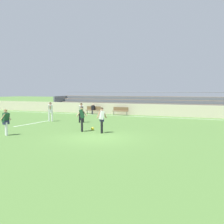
% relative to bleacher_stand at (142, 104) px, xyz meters
% --- Properties ---
extents(ground_plane, '(160.00, 160.00, 0.00)m').
position_rel_bleacher_stand_xyz_m(ground_plane, '(2.23, -16.76, -1.10)').
color(ground_plane, '#517A38').
extents(field_line_sideline, '(44.00, 0.12, 0.01)m').
position_rel_bleacher_stand_xyz_m(field_line_sideline, '(2.23, -3.93, -1.09)').
color(field_line_sideline, white).
rests_on(field_line_sideline, ground).
extents(field_line_penalty_mark, '(0.12, 4.40, 0.01)m').
position_rel_bleacher_stand_xyz_m(field_line_penalty_mark, '(-5.68, -13.00, -1.09)').
color(field_line_penalty_mark, white).
rests_on(field_line_penalty_mark, ground).
extents(sideline_wall, '(48.00, 0.16, 1.27)m').
position_rel_bleacher_stand_xyz_m(sideline_wall, '(2.23, -2.54, -0.46)').
color(sideline_wall, beige).
rests_on(sideline_wall, ground).
extents(bleacher_stand, '(23.57, 3.47, 2.57)m').
position_rel_bleacher_stand_xyz_m(bleacher_stand, '(0.00, 0.00, 0.00)').
color(bleacher_stand, '#897051').
rests_on(bleacher_stand, ground).
extents(bench_far_left, '(1.80, 0.40, 0.90)m').
position_rel_bleacher_stand_xyz_m(bench_far_left, '(-1.57, -3.24, -0.55)').
color(bench_far_left, brown).
rests_on(bench_far_left, ground).
extents(bench_far_right, '(1.80, 0.40, 0.90)m').
position_rel_bleacher_stand_xyz_m(bench_far_right, '(-4.99, -3.24, -0.55)').
color(bench_far_right, brown).
rests_on(bench_far_right, ground).
extents(spectator_seated, '(0.36, 0.42, 1.21)m').
position_rel_bleacher_stand_xyz_m(spectator_seated, '(-4.99, -3.36, -0.40)').
color(spectator_seated, '#2D2D38').
rests_on(spectator_seated, ground).
extents(player_white_challenging, '(0.61, 0.49, 1.68)m').
position_rel_bleacher_stand_xyz_m(player_white_challenging, '(1.74, -15.10, -0.09)').
color(player_white_challenging, black).
rests_on(player_white_challenging, ground).
extents(player_dark_wide_right, '(0.65, 0.49, 1.71)m').
position_rel_bleacher_stand_xyz_m(player_dark_wide_right, '(0.24, -15.07, -0.07)').
color(player_dark_wide_right, black).
rests_on(player_dark_wide_right, ground).
extents(player_white_wide_left, '(0.49, 0.70, 1.72)m').
position_rel_bleacher_stand_xyz_m(player_white_wide_left, '(-5.19, -11.20, -0.07)').
color(player_white_wide_left, white).
rests_on(player_white_wide_left, ground).
extents(player_dark_dropping_back, '(0.51, 0.47, 1.62)m').
position_rel_bleacher_stand_xyz_m(player_dark_dropping_back, '(-3.31, -18.25, -0.14)').
color(player_dark_dropping_back, white).
rests_on(player_dark_dropping_back, ground).
extents(player_white_trailing_run, '(0.48, 0.68, 1.69)m').
position_rel_bleacher_stand_xyz_m(player_white_trailing_run, '(-2.25, -10.81, -0.09)').
color(player_white_trailing_run, black).
rests_on(player_white_trailing_run, ground).
extents(soccer_ball, '(0.22, 0.22, 0.22)m').
position_rel_bleacher_stand_xyz_m(soccer_ball, '(0.65, -14.31, -0.99)').
color(soccer_ball, yellow).
rests_on(soccer_ball, ground).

